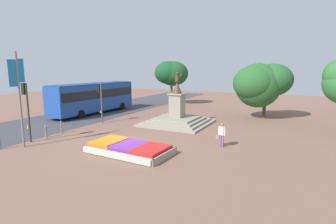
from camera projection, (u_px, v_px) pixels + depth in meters
name	position (u px, v px, depth m)	size (l,w,h in m)	color
ground_plane	(121.00, 146.00, 17.59)	(84.15, 84.15, 0.00)	brown
street_asphalt_strip	(19.00, 129.00, 22.38)	(8.25, 73.63, 0.01)	#3D3D42
flower_planter	(128.00, 149.00, 16.08)	(5.35, 2.97, 0.60)	#38281C
statue_monument	(177.00, 117.00, 24.43)	(5.83, 5.83, 4.82)	gray
traffic_light_near_crossing	(26.00, 102.00, 18.06)	(0.42, 0.31, 4.16)	#2D2D33
traffic_light_mid_block	(100.00, 96.00, 24.54)	(0.41, 0.28, 3.71)	#4C5156
banner_pole	(19.00, 95.00, 16.74)	(0.14, 1.16, 6.21)	slate
city_bus	(94.00, 96.00, 29.96)	(2.89, 11.19, 3.45)	#1E4799
pedestrian_with_handbag	(222.00, 133.00, 17.24)	(0.70, 0.38, 1.62)	#8C4C99
kerb_bollard_mid_a	(0.00, 141.00, 16.72)	(0.14, 0.14, 1.00)	slate
kerb_bollard_mid_b	(46.00, 131.00, 19.64)	(0.17, 0.17, 0.91)	slate
kerb_bollard_north	(61.00, 127.00, 20.83)	(0.14, 0.14, 1.03)	slate
park_tree_behind_statue	(171.00, 73.00, 36.87)	(4.68, 4.18, 6.13)	brown
park_tree_far_right	(261.00, 83.00, 26.51)	(5.67, 5.36, 5.65)	#4C3823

